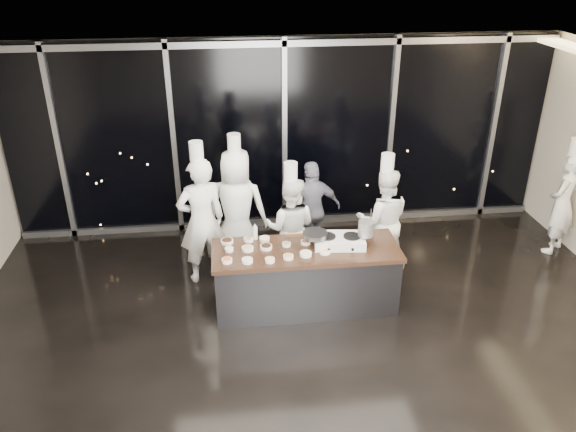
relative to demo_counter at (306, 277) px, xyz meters
name	(u,v)px	position (x,y,z in m)	size (l,w,h in m)	color
ground	(316,348)	(0.00, -0.90, -0.45)	(9.00, 9.00, 0.00)	black
room_shell	(337,179)	(0.18, -0.90, 1.79)	(9.02, 7.02, 3.21)	beige
window_wall	(284,137)	(0.00, 2.53, 1.14)	(8.90, 0.11, 3.20)	black
demo_counter	(306,277)	(0.00, 0.00, 0.00)	(2.46, 0.86, 0.90)	#39383D
stove	(339,241)	(0.45, 0.05, 0.51)	(0.70, 0.48, 0.14)	silver
frying_pan	(314,234)	(0.12, 0.07, 0.61)	(0.58, 0.36, 0.05)	slate
stock_pot	(366,228)	(0.79, 0.01, 0.69)	(0.20, 0.20, 0.20)	#ACACAE
prep_bowls	(267,249)	(-0.52, 0.00, 0.47)	(1.41, 0.69, 0.05)	white
squeeze_bottle	(255,232)	(-0.64, 0.34, 0.56)	(0.07, 0.07, 0.24)	silver
chef_far_left	(202,220)	(-1.37, 0.88, 0.51)	(0.80, 0.64, 2.12)	white
chef_left	(237,208)	(-0.85, 1.27, 0.48)	(1.02, 0.79, 2.08)	white
chef_center	(290,227)	(-0.10, 0.83, 0.34)	(0.88, 0.77, 1.79)	white
guest	(312,210)	(0.30, 1.38, 0.33)	(0.98, 0.56, 1.57)	#131636
chef_right	(383,220)	(1.27, 0.85, 0.37)	(0.86, 0.71, 1.85)	white
chef_side	(563,202)	(4.20, 1.05, 0.40)	(0.72, 0.69, 1.89)	white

